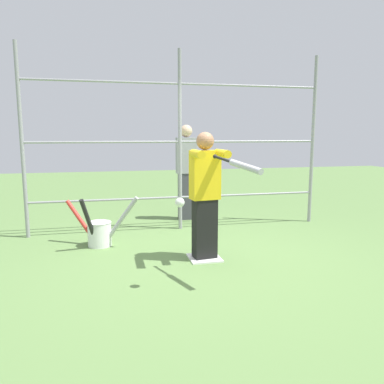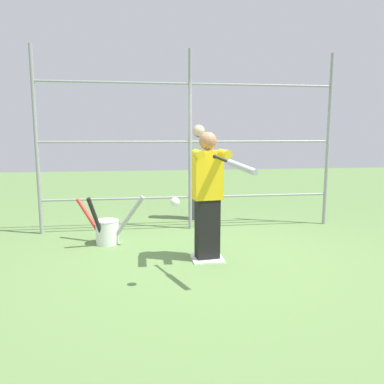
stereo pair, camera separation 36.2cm
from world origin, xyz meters
The scene contains 8 objects.
ground_plane centered at (0.00, 0.00, 0.00)m, with size 24.00×24.00×0.00m, color #608447.
home_plate centered at (0.00, 0.00, 0.01)m, with size 0.40×0.40×0.02m.
fence_backstop centered at (0.00, -1.60, 1.47)m, with size 4.91×0.06×2.94m.
batter centered at (0.00, 0.02, 0.88)m, with size 0.41×0.58×1.62m.
baseball_bat_swinging centered at (-0.15, 0.89, 1.28)m, with size 0.29×0.78×0.16m.
softball_in_flight centered at (0.50, 0.89, 0.92)m, with size 0.10×0.10×0.10m.
bat_bucket centered at (1.33, -0.88, 0.21)m, with size 1.05×0.67×0.74m.
bystander_behind_fence centered at (-0.25, -2.29, 0.92)m, with size 0.36×0.23×1.76m.
Camera 2 is at (0.85, 4.56, 1.59)m, focal length 35.00 mm.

